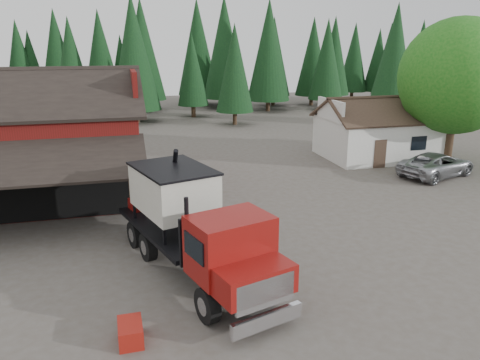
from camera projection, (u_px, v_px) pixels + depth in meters
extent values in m
plane|color=#4E473D|center=(265.00, 240.00, 20.77)|extent=(120.00, 120.00, 0.00)
cube|color=#5E100F|center=(30.00, 151.00, 26.73)|extent=(12.00, 10.00, 5.00)
cube|color=black|center=(12.00, 93.00, 23.41)|extent=(12.80, 5.53, 2.35)
cube|color=black|center=(29.00, 85.00, 28.06)|extent=(12.80, 5.53, 2.35)
cube|color=#5E100F|center=(133.00, 86.00, 27.17)|extent=(0.25, 7.00, 2.00)
cube|color=black|center=(2.00, 163.00, 20.34)|extent=(12.40, 3.53, 1.44)
cylinder|color=#382619|center=(132.00, 206.00, 20.99)|extent=(0.20, 0.20, 2.80)
cube|color=black|center=(13.00, 184.00, 22.18)|extent=(11.70, 0.08, 3.90)
cube|color=silver|center=(377.00, 138.00, 35.53)|extent=(8.00, 6.00, 3.00)
cube|color=#38281E|center=(391.00, 111.00, 33.50)|extent=(8.60, 3.42, 1.80)
cube|color=#38281E|center=(370.00, 105.00, 36.28)|extent=(8.60, 3.42, 1.80)
cube|color=silver|center=(331.00, 110.00, 33.93)|extent=(0.20, 4.20, 1.50)
cube|color=silver|center=(427.00, 106.00, 35.84)|extent=(0.20, 4.20, 1.50)
cube|color=#38281E|center=(380.00, 154.00, 32.50)|extent=(0.90, 0.06, 2.00)
cube|color=black|center=(419.00, 143.00, 33.05)|extent=(1.20, 0.06, 1.00)
cylinder|color=#382619|center=(449.00, 141.00, 33.67)|extent=(0.60, 0.60, 3.20)
sphere|color=#165C15|center=(457.00, 76.00, 32.36)|extent=(8.00, 8.00, 8.00)
sphere|color=#165C15|center=(433.00, 93.00, 33.16)|extent=(4.40, 4.40, 4.40)
sphere|color=#165C15|center=(476.00, 90.00, 32.12)|extent=(4.80, 4.80, 4.80)
cylinder|color=#382619|center=(235.00, 117.00, 49.84)|extent=(0.44, 0.44, 1.60)
cone|color=black|center=(235.00, 68.00, 48.40)|extent=(3.96, 3.96, 9.00)
cylinder|color=#382619|center=(389.00, 117.00, 49.95)|extent=(0.44, 0.44, 1.60)
cone|color=black|center=(394.00, 58.00, 48.22)|extent=(4.84, 4.84, 11.00)
cylinder|color=#382619|center=(138.00, 115.00, 51.17)|extent=(0.44, 0.44, 1.60)
cone|color=black|center=(134.00, 53.00, 49.30)|extent=(5.28, 5.28, 12.00)
cylinder|color=black|center=(207.00, 305.00, 14.57)|extent=(0.70, 1.22, 1.17)
cylinder|color=black|center=(266.00, 286.00, 15.69)|extent=(0.70, 1.22, 1.17)
cylinder|color=black|center=(148.00, 247.00, 18.73)|extent=(0.70, 1.22, 1.17)
cylinder|color=black|center=(198.00, 235.00, 19.85)|extent=(0.70, 1.22, 1.17)
cylinder|color=black|center=(136.00, 234.00, 19.94)|extent=(0.70, 1.22, 1.17)
cylinder|color=black|center=(183.00, 224.00, 21.06)|extent=(0.70, 1.22, 1.17)
cube|color=black|center=(192.00, 246.00, 17.78)|extent=(3.81, 9.06, 0.42)
cube|color=silver|center=(267.00, 320.00, 13.79)|extent=(2.39, 0.90, 0.48)
cube|color=silver|center=(265.00, 293.00, 13.64)|extent=(1.96, 0.70, 0.95)
cube|color=maroon|center=(253.00, 279.00, 14.11)|extent=(2.69, 2.02, 0.90)
cube|color=maroon|center=(230.00, 245.00, 15.07)|extent=(2.96, 2.48, 1.96)
cube|color=black|center=(244.00, 245.00, 14.29)|extent=(2.15, 0.74, 0.95)
cylinder|color=black|center=(187.00, 225.00, 15.15)|extent=(0.19, 0.19, 1.91)
cube|color=black|center=(214.00, 236.00, 15.95)|extent=(2.52, 0.89, 1.70)
cube|color=black|center=(175.00, 227.00, 18.91)|extent=(4.40, 6.68, 0.17)
cube|color=beige|center=(174.00, 190.00, 18.47)|extent=(3.37, 4.07, 1.70)
cone|color=beige|center=(175.00, 215.00, 18.77)|extent=(2.92, 2.92, 0.74)
cube|color=black|center=(173.00, 168.00, 18.22)|extent=(3.50, 4.20, 0.08)
cylinder|color=black|center=(173.00, 181.00, 20.03)|extent=(0.28, 2.35, 3.24)
cube|color=maroon|center=(138.00, 205.00, 20.59)|extent=(0.86, 1.00, 0.48)
cylinder|color=silver|center=(250.00, 264.00, 16.61)|extent=(0.88, 1.19, 0.59)
imported|color=#9FA1A6|center=(437.00, 165.00, 30.55)|extent=(6.17, 4.33, 1.56)
cube|color=maroon|center=(130.00, 332.00, 13.68)|extent=(0.73, 1.12, 0.60)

